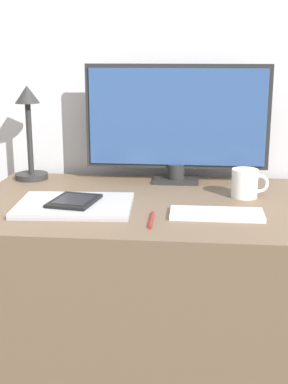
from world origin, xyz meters
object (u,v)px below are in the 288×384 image
(coffee_mug, at_px, (245,183))
(keyboard, at_px, (217,214))
(laptop, at_px, (75,205))
(desk_lamp, at_px, (29,127))
(pen, at_px, (151,220))
(monitor, at_px, (177,121))
(ereader, at_px, (74,201))

(coffee_mug, bearing_deg, keyboard, -114.29)
(laptop, relative_size, desk_lamp, 1.05)
(laptop, xyz_separation_m, pen, (0.24, -0.10, -0.00))
(pen, bearing_deg, laptop, 157.15)
(monitor, xyz_separation_m, laptop, (-0.28, -0.36, -0.21))
(desk_lamp, bearing_deg, laptop, -55.69)
(monitor, bearing_deg, laptop, -128.45)
(ereader, distance_m, desk_lamp, 0.45)
(monitor, distance_m, desk_lamp, 0.52)
(keyboard, xyz_separation_m, pen, (-0.18, -0.06, -0.00))
(coffee_mug, bearing_deg, monitor, 141.01)
(monitor, height_order, desk_lamp, monitor)
(ereader, xyz_separation_m, pen, (0.24, -0.10, -0.02))
(coffee_mug, distance_m, pen, 0.39)
(laptop, distance_m, ereader, 0.01)
(laptop, bearing_deg, desk_lamp, 124.31)
(laptop, xyz_separation_m, coffee_mug, (0.51, 0.18, 0.04))
(ereader, height_order, coffee_mug, coffee_mug)
(monitor, relative_size, laptop, 1.82)
(laptop, height_order, coffee_mug, coffee_mug)
(coffee_mug, bearing_deg, laptop, -161.03)
(monitor, height_order, ereader, monitor)
(desk_lamp, xyz_separation_m, pen, (0.47, -0.45, -0.18))
(monitor, xyz_separation_m, desk_lamp, (-0.52, -0.01, -0.03))
(ereader, distance_m, pen, 0.26)
(keyboard, height_order, desk_lamp, desk_lamp)
(laptop, height_order, ereader, ereader)
(laptop, relative_size, coffee_mug, 2.98)
(monitor, xyz_separation_m, keyboard, (0.13, -0.39, -0.21))
(laptop, distance_m, pen, 0.26)
(keyboard, height_order, pen, keyboard)
(laptop, bearing_deg, monitor, 51.55)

